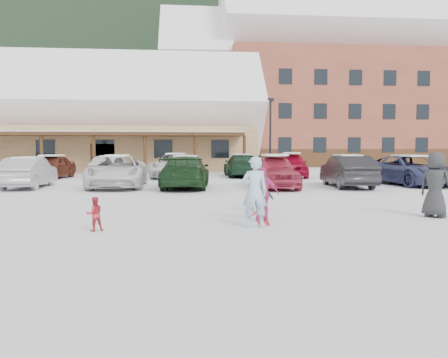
{
  "coord_description": "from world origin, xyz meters",
  "views": [
    {
      "loc": [
        -0.79,
        -10.97,
        1.84
      ],
      "look_at": [
        0.3,
        1.0,
        1.0
      ],
      "focal_mm": 35.0,
      "sensor_mm": 36.0,
      "label": 1
    }
  ],
  "objects": [
    {
      "name": "adult_skier",
      "position": [
        0.83,
        -1.0,
        0.83
      ],
      "size": [
        0.62,
        0.41,
        1.66
      ],
      "primitive_type": "imported",
      "rotation": [
        0.0,
        0.0,
        3.17
      ],
      "color": "#9CC3D9",
      "rests_on": "ground"
    },
    {
      "name": "day_lodge",
      "position": [
        -9.0,
        27.96,
        3.94
      ],
      "size": [
        29.12,
        12.5,
        10.38
      ],
      "color": "tan",
      "rests_on": "ground"
    },
    {
      "name": "parked_car_9",
      "position": [
        -5.2,
        16.28,
        0.69
      ],
      "size": [
        2.08,
        4.38,
        1.39
      ],
      "primitive_type": "imported",
      "rotation": [
        0.0,
        0.0,
        2.99
      ],
      "color": "#9E9EA2",
      "rests_on": "ground"
    },
    {
      "name": "ground",
      "position": [
        0.0,
        0.0,
        0.0
      ],
      "size": [
        160.0,
        160.0,
        0.0
      ],
      "primitive_type": "plane",
      "color": "silver",
      "rests_on": "ground"
    },
    {
      "name": "forested_hillside",
      "position": [
        0.0,
        85.0,
        19.0
      ],
      "size": [
        300.0,
        70.0,
        38.0
      ],
      "primitive_type": "cube",
      "color": "black",
      "rests_on": "ground"
    },
    {
      "name": "toddler_red",
      "position": [
        -2.79,
        -1.11,
        0.38
      ],
      "size": [
        0.46,
        0.41,
        0.77
      ],
      "primitive_type": "imported",
      "rotation": [
        0.0,
        0.0,
        3.54
      ],
      "color": "#B42632",
      "rests_on": "ground"
    },
    {
      "name": "conifer_4",
      "position": [
        34.0,
        46.0,
        6.54
      ],
      "size": [
        5.06,
        5.06,
        11.73
      ],
      "color": "black",
      "rests_on": "ground"
    },
    {
      "name": "parked_car_12",
      "position": [
        6.07,
        16.58,
        0.79
      ],
      "size": [
        2.53,
        4.84,
        1.57
      ],
      "primitive_type": "imported",
      "rotation": [
        0.0,
        0.0,
        -0.15
      ],
      "color": "maroon",
      "rests_on": "ground"
    },
    {
      "name": "parked_car_1",
      "position": [
        -8.04,
        10.11,
        0.71
      ],
      "size": [
        1.61,
        4.37,
        1.43
      ],
      "primitive_type": "imported",
      "rotation": [
        0.0,
        0.0,
        3.16
      ],
      "color": "#A1A0A5",
      "rests_on": "ground"
    },
    {
      "name": "parked_car_2",
      "position": [
        -3.94,
        10.06,
        0.76
      ],
      "size": [
        2.72,
        5.56,
        1.52
      ],
      "primitive_type": "imported",
      "rotation": [
        0.0,
        0.0,
        0.04
      ],
      "color": "silver",
      "rests_on": "ground"
    },
    {
      "name": "parked_car_5",
      "position": [
        6.98,
        9.23,
        0.76
      ],
      "size": [
        1.96,
        4.73,
        1.52
      ],
      "primitive_type": "imported",
      "rotation": [
        0.0,
        0.0,
        3.06
      ],
      "color": "black",
      "rests_on": "ground"
    },
    {
      "name": "skis_child_navy",
      "position": [
        1.38,
        1.38,
        0.01
      ],
      "size": [
        0.69,
        1.38,
        0.03
      ],
      "primitive_type": "cube",
      "rotation": [
        0.0,
        0.0,
        2.77
      ],
      "color": "red",
      "rests_on": "ground"
    },
    {
      "name": "parked_car_11",
      "position": [
        2.92,
        17.31,
        0.73
      ],
      "size": [
        2.11,
        5.05,
        1.46
      ],
      "primitive_type": "imported",
      "rotation": [
        0.0,
        0.0,
        3.13
      ],
      "color": "#173721",
      "rests_on": "ground"
    },
    {
      "name": "skis_child_magenta",
      "position": [
        1.19,
        -0.13,
        0.01
      ],
      "size": [
        0.36,
        1.41,
        0.03
      ],
      "primitive_type": "cube",
      "rotation": [
        0.0,
        0.0,
        3.03
      ],
      "color": "red",
      "rests_on": "ground"
    },
    {
      "name": "parked_car_10",
      "position": [
        -1.33,
        16.69,
        0.77
      ],
      "size": [
        3.4,
        5.85,
        1.53
      ],
      "primitive_type": "imported",
      "rotation": [
        0.0,
        0.0,
        -0.16
      ],
      "color": "silver",
      "rests_on": "ground"
    },
    {
      "name": "alpine_hotel",
      "position": [
        14.27,
        38.0,
        8.63
      ],
      "size": [
        31.48,
        14.01,
        21.48
      ],
      "color": "brown",
      "rests_on": "ground"
    },
    {
      "name": "child_magenta",
      "position": [
        1.19,
        -0.13,
        0.69
      ],
      "size": [
        0.84,
        0.43,
        1.38
      ],
      "primitive_type": "imported",
      "rotation": [
        0.0,
        0.0,
        3.03
      ],
      "color": "#C4397D",
      "rests_on": "ground"
    },
    {
      "name": "child_navy",
      "position": [
        1.38,
        1.38,
        0.59
      ],
      "size": [
        0.87,
        0.68,
        1.18
      ],
      "primitive_type": "imported",
      "rotation": [
        0.0,
        0.0,
        2.77
      ],
      "color": "#17273D",
      "rests_on": "ground"
    },
    {
      "name": "bystander_dark",
      "position": [
        5.9,
        0.08,
        0.88
      ],
      "size": [
        0.94,
        1.03,
        1.76
      ],
      "primitive_type": "imported",
      "rotation": [
        0.0,
        0.0,
        2.16
      ],
      "color": "#292A2C",
      "rests_on": "ground"
    },
    {
      "name": "conifer_3",
      "position": [
        6.0,
        44.0,
        5.12
      ],
      "size": [
        3.96,
        3.96,
        9.18
      ],
      "color": "black",
      "rests_on": "ground"
    },
    {
      "name": "parked_car_6",
      "position": [
        10.52,
        10.11,
        0.74
      ],
      "size": [
        3.26,
        5.68,
        1.49
      ],
      "primitive_type": "imported",
      "rotation": [
        0.0,
        0.0,
        0.15
      ],
      "color": "navy",
      "rests_on": "ground"
    },
    {
      "name": "parked_car_8",
      "position": [
        -8.88,
        16.6,
        0.72
      ],
      "size": [
        2.23,
        4.39,
        1.43
      ],
      "primitive_type": "imported",
      "rotation": [
        0.0,
        0.0,
        -0.13
      ],
      "color": "maroon",
      "rests_on": "ground"
    },
    {
      "name": "parked_car_4",
      "position": [
        3.39,
        9.06,
        0.78
      ],
      "size": [
        1.91,
        4.59,
        1.55
      ],
      "primitive_type": "imported",
      "rotation": [
        0.0,
        0.0,
        -0.02
      ],
      "color": "#AA2D43",
      "rests_on": "ground"
    },
    {
      "name": "lamp_post",
      "position": [
        6.04,
        23.4,
        3.31
      ],
      "size": [
        0.5,
        0.25,
        5.82
      ],
      "color": "black",
      "rests_on": "ground"
    },
    {
      "name": "parked_car_3",
      "position": [
        -0.73,
        9.39,
        0.75
      ],
      "size": [
        2.52,
        5.31,
        1.5
      ],
      "primitive_type": "imported",
      "rotation": [
        0.0,
        0.0,
        3.06
      ],
      "color": "#153117",
      "rests_on": "ground"
    }
  ]
}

